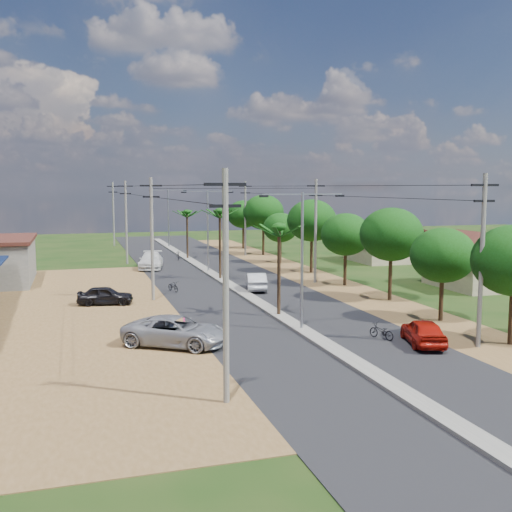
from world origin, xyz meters
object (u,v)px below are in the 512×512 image
(car_red_near, at_px, (423,332))
(car_silver_mid, at_px, (256,282))
(car_parked_silver, at_px, (176,332))
(moto_rider_east, at_px, (381,332))
(car_parked_dark, at_px, (105,296))
(roadside_sign, at_px, (184,328))
(car_white_far, at_px, (151,261))

(car_red_near, xyz_separation_m, car_silver_mid, (-3.50, 18.69, 0.02))
(car_parked_silver, xyz_separation_m, moto_rider_east, (10.97, -1.90, -0.34))
(car_parked_dark, xyz_separation_m, moto_rider_east, (13.93, -14.36, -0.23))
(car_parked_dark, bearing_deg, car_parked_silver, -156.96)
(car_parked_dark, distance_m, roadside_sign, 11.04)
(roadside_sign, bearing_deg, car_parked_dark, 119.03)
(car_red_near, height_order, car_parked_silver, car_parked_silver)
(car_parked_silver, distance_m, moto_rider_east, 11.14)
(car_white_far, bearing_deg, moto_rider_east, -64.07)
(car_silver_mid, height_order, moto_rider_east, car_silver_mid)
(car_red_near, relative_size, car_parked_silver, 0.74)
(moto_rider_east, relative_size, roadside_sign, 1.49)
(moto_rider_east, bearing_deg, car_parked_silver, -31.85)
(car_red_near, xyz_separation_m, moto_rider_east, (-1.53, 1.69, -0.27))
(car_red_near, bearing_deg, roadside_sign, -9.36)
(car_red_near, xyz_separation_m, car_parked_dark, (-15.45, 16.05, -0.04))
(car_white_far, bearing_deg, car_red_near, -62.38)
(car_silver_mid, bearing_deg, moto_rider_east, 109.67)
(car_parked_silver, bearing_deg, roadside_sign, 11.82)
(car_parked_dark, distance_m, moto_rider_east, 20.01)
(car_parked_dark, bearing_deg, roadside_sign, -150.34)
(moto_rider_east, bearing_deg, roadside_sign, -43.46)
(car_red_near, relative_size, car_parked_dark, 1.06)
(car_silver_mid, distance_m, car_white_far, 16.72)
(car_silver_mid, relative_size, moto_rider_east, 2.65)
(moto_rider_east, bearing_deg, car_red_near, 110.06)
(moto_rider_east, height_order, roadside_sign, roadside_sign)
(car_red_near, bearing_deg, car_white_far, -57.09)
(car_white_far, height_order, roadside_sign, car_white_far)
(car_silver_mid, height_order, car_parked_dark, car_silver_mid)
(car_red_near, height_order, car_white_far, car_white_far)
(car_parked_silver, height_order, car_parked_dark, car_parked_silver)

